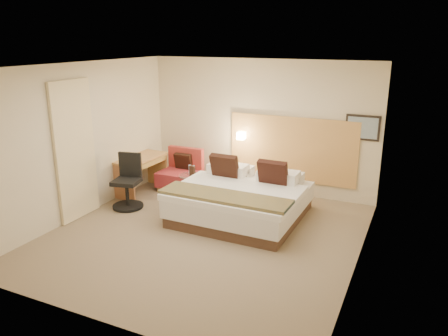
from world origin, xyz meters
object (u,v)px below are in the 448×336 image
at_px(bed, 242,199).
at_px(side_table, 191,187).
at_px(desk, 142,165).
at_px(desk_chair, 128,186).
at_px(lounge_chair, 181,173).

height_order(bed, side_table, bed).
relative_size(bed, desk, 1.80).
bearing_deg(desk_chair, lounge_chair, 73.88).
xyz_separation_m(lounge_chair, desk_chair, (-0.38, -1.32, 0.08)).
distance_m(lounge_chair, desk_chair, 1.37).
bearing_deg(bed, desk_chair, -168.12).
relative_size(bed, desk_chair, 2.16).
bearing_deg(desk_chair, side_table, 39.32).
bearing_deg(desk_chair, desk, 106.67).
xyz_separation_m(bed, desk_chair, (-2.13, -0.45, 0.08)).
relative_size(lounge_chair, desk_chair, 0.84).
xyz_separation_m(lounge_chair, desk, (-0.62, -0.51, 0.25)).
height_order(bed, desk, bed).
distance_m(bed, desk_chair, 2.18).
bearing_deg(lounge_chair, bed, -26.45).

